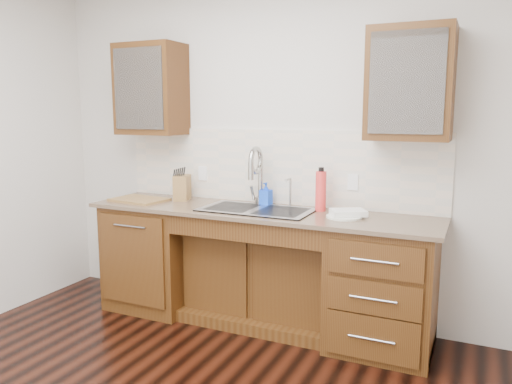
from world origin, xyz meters
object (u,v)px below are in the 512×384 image
at_px(plate, 344,217).
at_px(cutting_board, 139,200).
at_px(knife_block, 182,188).
at_px(water_bottle, 321,191).
at_px(soap_bottle, 266,194).

bearing_deg(plate, cutting_board, -178.19).
xyz_separation_m(plate, cutting_board, (-1.72, -0.05, 0.00)).
distance_m(plate, knife_block, 1.43).
xyz_separation_m(water_bottle, cutting_board, (-1.50, -0.22, -0.14)).
xyz_separation_m(plate, knife_block, (-1.42, 0.14, 0.10)).
relative_size(water_bottle, plate, 1.19).
height_order(plate, knife_block, knife_block).
relative_size(soap_bottle, cutting_board, 0.42).
height_order(water_bottle, plate, water_bottle).
bearing_deg(knife_block, plate, -24.48).
bearing_deg(water_bottle, plate, -36.36).
bearing_deg(water_bottle, soap_bottle, 175.70).
xyz_separation_m(soap_bottle, cutting_board, (-1.04, -0.25, -0.08)).
relative_size(water_bottle, cutting_board, 0.68).
bearing_deg(knife_block, soap_bottle, -14.14).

